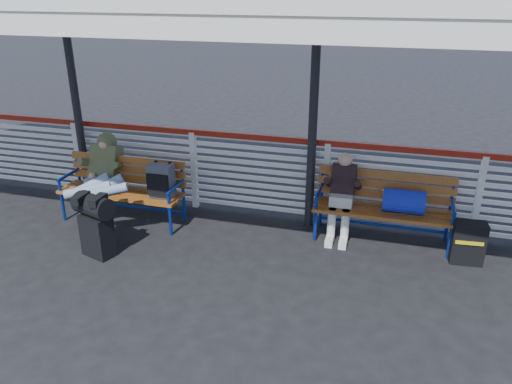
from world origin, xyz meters
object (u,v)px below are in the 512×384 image
(traveler_man, at_px, (99,182))
(suitcase_side, at_px, (468,243))
(bench_left, at_px, (136,183))
(luggage_stack, at_px, (96,223))
(companion_person, at_px, (342,195))
(bench_right, at_px, (392,201))

(traveler_man, bearing_deg, suitcase_side, 4.78)
(traveler_man, bearing_deg, bench_left, 43.94)
(luggage_stack, height_order, companion_person, companion_person)
(luggage_stack, height_order, suitcase_side, luggage_stack)
(bench_right, bearing_deg, suitcase_side, -18.38)
(companion_person, bearing_deg, traveler_man, -167.74)
(bench_right, relative_size, suitcase_side, 3.31)
(bench_right, relative_size, companion_person, 1.57)
(companion_person, bearing_deg, suitcase_side, -10.54)
(traveler_man, relative_size, companion_person, 1.43)
(companion_person, bearing_deg, bench_right, 1.41)
(bench_left, distance_m, suitcase_side, 4.48)
(luggage_stack, bearing_deg, suitcase_side, 31.66)
(bench_left, height_order, bench_right, bench_left)
(bench_left, relative_size, bench_right, 1.00)
(companion_person, relative_size, suitcase_side, 2.11)
(luggage_stack, xyz_separation_m, bench_left, (0.01, 1.03, 0.15))
(luggage_stack, relative_size, traveler_man, 0.51)
(bench_right, xyz_separation_m, traveler_man, (-3.88, -0.72, 0.13))
(traveler_man, bearing_deg, companion_person, 12.26)
(luggage_stack, xyz_separation_m, traveler_man, (-0.35, 0.69, 0.25))
(bench_left, relative_size, suitcase_side, 3.31)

